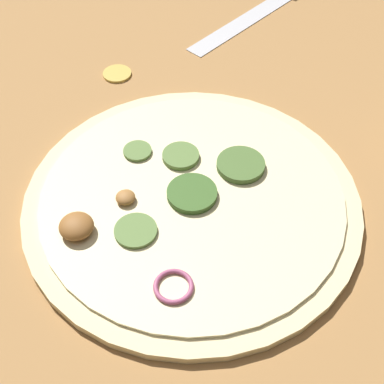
% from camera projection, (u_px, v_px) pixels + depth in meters
% --- Properties ---
extents(ground_plane, '(3.00, 3.00, 0.00)m').
position_uv_depth(ground_plane, '(192.00, 204.00, 0.60)').
color(ground_plane, '#9E703F').
extents(pizza, '(0.37, 0.37, 0.03)m').
position_uv_depth(pizza, '(191.00, 200.00, 0.59)').
color(pizza, beige).
rests_on(pizza, ground_plane).
extents(loose_cap, '(0.04, 0.04, 0.01)m').
position_uv_depth(loose_cap, '(117.00, 73.00, 0.75)').
color(loose_cap, gold).
rests_on(loose_cap, ground_plane).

